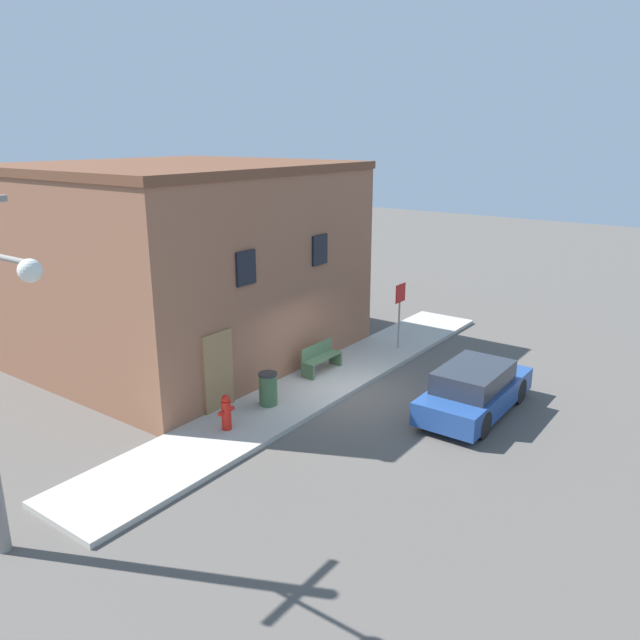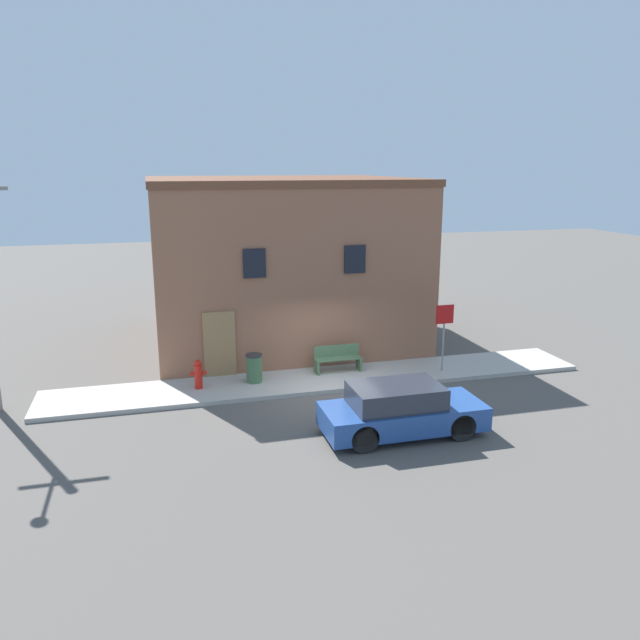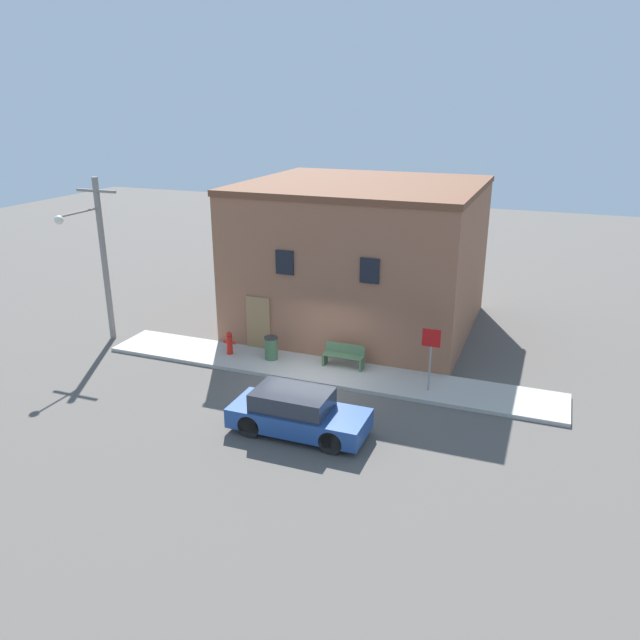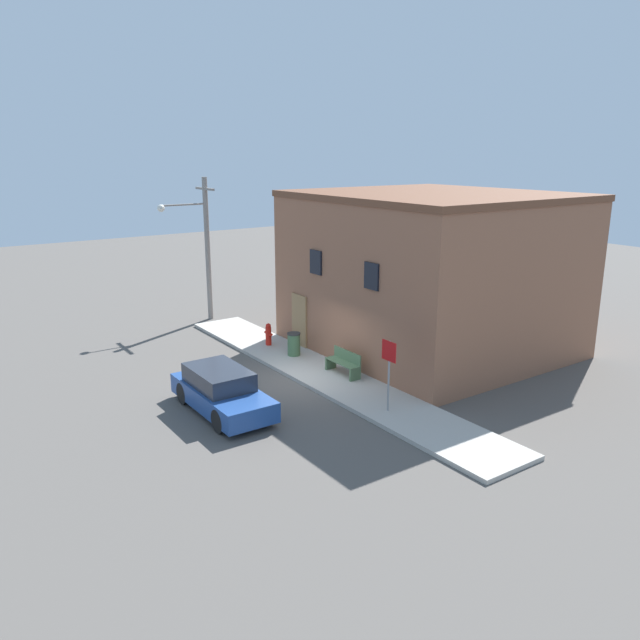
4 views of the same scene
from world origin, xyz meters
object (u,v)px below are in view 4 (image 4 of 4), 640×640
bench (344,363)px  stop_sign (389,363)px  utility_pole (203,243)px  trash_bin (294,344)px  parked_car (221,391)px  fire_hydrant (268,334)px

bench → stop_sign: bearing=-14.3°
stop_sign → utility_pole: size_ratio=0.33×
trash_bin → parked_car: size_ratio=0.22×
bench → utility_pole: size_ratio=0.23×
stop_sign → parked_car: bearing=-127.9°
stop_sign → bench: bearing=165.7°
fire_hydrant → trash_bin: fire_hydrant is taller
stop_sign → utility_pole: bearing=178.9°
fire_hydrant → parked_car: (4.65, -4.35, 0.07)m
trash_bin → utility_pole: (-7.17, -0.28, 3.03)m
stop_sign → fire_hydrant: bearing=177.0°
utility_pole → parked_car: size_ratio=1.61×
fire_hydrant → parked_car: bearing=-43.1°
utility_pole → bench: bearing=3.4°
stop_sign → utility_pole: 13.35m
fire_hydrant → stop_sign: (7.72, -0.40, 1.06)m
trash_bin → stop_sign: bearing=-5.0°
stop_sign → bench: (-3.28, 0.83, -1.09)m
bench → parked_car: 4.78m
fire_hydrant → stop_sign: bearing=-3.0°
trash_bin → parked_car: parked_car is taller
stop_sign → trash_bin: size_ratio=2.47×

